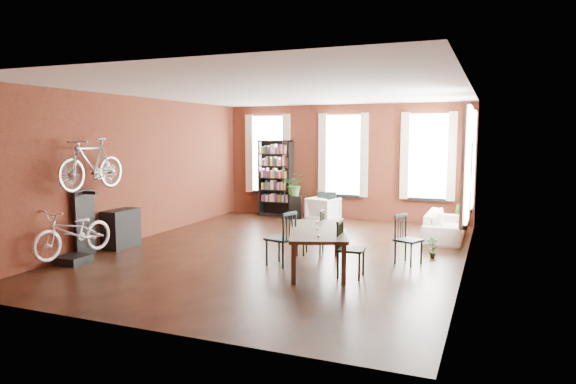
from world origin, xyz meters
The scene contains 19 objects.
room centered at (0.25, 0.62, 2.14)m, with size 9.00×9.04×3.22m.
dining_table centered at (1.10, -1.02, 0.35)m, with size 0.94×2.06×0.70m, color #4D3E2E.
dining_chair_a centered at (0.41, -1.01, 0.49)m, with size 0.45×0.45×0.98m, color #183435.
dining_chair_b centered at (0.68, -0.02, 0.44)m, with size 0.41×0.41×0.88m, color black.
dining_chair_c centered at (1.79, -1.31, 0.47)m, with size 0.44×0.44×0.95m, color black.
dining_chair_d centered at (2.54, -0.07, 0.45)m, with size 0.41×0.41×0.90m, color #193537.
bookshelf centered at (-2.00, 4.30, 1.10)m, with size 1.00×0.32×2.20m, color black.
white_armchair centered at (-0.33, 3.70, 0.37)m, with size 0.73×0.68×0.75m, color silver.
cream_sofa centered at (2.95, 2.60, 0.41)m, with size 2.08×0.61×0.81m, color beige.
striped_rug centered at (0.28, 1.98, 0.01)m, with size 1.00×1.60×0.01m, color black.
bike_trainer centered at (-3.18, -2.35, 0.07)m, with size 0.50×0.50×0.15m, color black.
bike_wall_rack centered at (-3.40, -1.80, 0.65)m, with size 0.16×0.60×1.30m, color black.
console_table centered at (-3.28, -0.90, 0.40)m, with size 0.40×0.80×0.80m, color black.
plant_stand centered at (-1.24, 3.98, 0.32)m, with size 0.32×0.32×0.65m, color black.
plant_by_sofa centered at (3.17, 3.61, 0.16)m, with size 0.40×0.73×0.32m, color #2D5321.
plant_small centered at (2.89, 0.56, 0.07)m, with size 0.22×0.41×0.15m, color #2B5421.
bicycle_floor centered at (-3.15, -2.32, 0.98)m, with size 0.58×0.88×1.68m, color silver.
bicycle_hung centered at (-3.15, -1.80, 2.13)m, with size 0.47×1.00×1.66m, color #A5A8AD.
plant_on_stand centered at (-1.28, 3.99, 0.89)m, with size 0.57×0.64×0.50m, color #2D5F26.
Camera 1 is at (3.95, -9.41, 2.35)m, focal length 32.00 mm.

